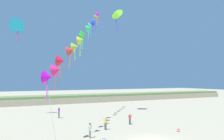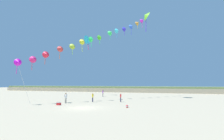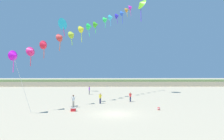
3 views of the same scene
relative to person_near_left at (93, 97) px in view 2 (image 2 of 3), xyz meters
The scene contains 11 objects.
ground_plane 7.33m from the person_near_left, 74.77° to the right, with size 240.00×240.00×0.00m, color tan.
dune_ridge 36.58m from the person_near_left, 87.00° to the left, with size 120.00×8.03×2.10m.
person_near_left is the anchor object (origin of this frame).
person_near_right 4.84m from the person_near_left, 19.45° to the left, with size 0.43×0.44×1.53m.
person_mid_center 11.92m from the person_near_left, 103.37° to the left, with size 0.24×0.60×1.72m.
person_far_left 4.57m from the person_near_left, 137.36° to the right, with size 0.54×0.38×1.66m.
kite_banner_string 12.61m from the person_near_left, 105.39° to the left, with size 16.36×25.21×19.98m.
large_kite_low_lead 23.01m from the person_near_left, 119.71° to the left, with size 3.19×2.96×4.25m.
large_kite_mid_trail 22.49m from the person_near_left, 55.77° to the left, with size 2.60×2.82×4.99m.
beach_cooler 6.29m from the person_near_left, 117.91° to the right, with size 0.58×0.41×0.46m.
beach_ball 8.84m from the person_near_left, 33.83° to the right, with size 0.36×0.36×0.36m.
Camera 2 is at (11.11, -20.70, 3.21)m, focal length 28.00 mm.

